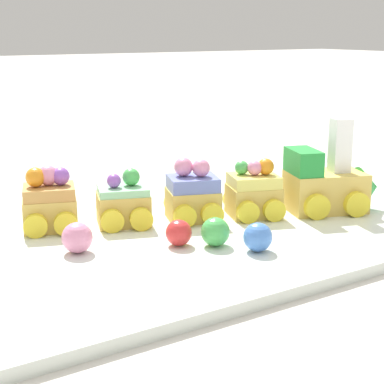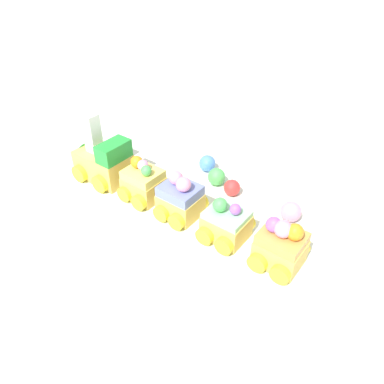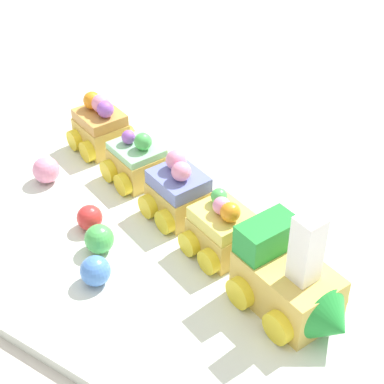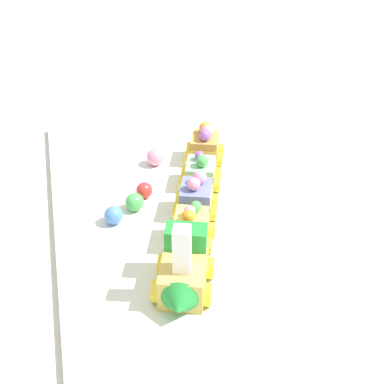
# 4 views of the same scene
# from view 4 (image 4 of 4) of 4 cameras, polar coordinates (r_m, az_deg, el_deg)

# --- Properties ---
(ground_plane) EXTENTS (10.00, 10.00, 0.00)m
(ground_plane) POSITION_cam_4_polar(r_m,az_deg,el_deg) (0.82, 0.42, -3.87)
(ground_plane) COLOR beige
(display_board) EXTENTS (0.74, 0.42, 0.01)m
(display_board) POSITION_cam_4_polar(r_m,az_deg,el_deg) (0.82, 0.42, -3.54)
(display_board) COLOR silver
(display_board) RESTS_ON ground_plane
(cake_train_locomotive) EXTENTS (0.12, 0.10, 0.11)m
(cake_train_locomotive) POSITION_cam_4_polar(r_m,az_deg,el_deg) (0.68, -0.95, -8.67)
(cake_train_locomotive) COLOR #E0BC56
(cake_train_locomotive) RESTS_ON display_board
(cake_car_lemon) EXTENTS (0.08, 0.08, 0.07)m
(cake_car_lemon) POSITION_cam_4_polar(r_m,az_deg,el_deg) (0.76, -0.10, -4.00)
(cake_car_lemon) COLOR #E0BC56
(cake_car_lemon) RESTS_ON display_board
(cake_car_blueberry) EXTENTS (0.08, 0.08, 0.07)m
(cake_car_blueberry) POSITION_cam_4_polar(r_m,az_deg,el_deg) (0.82, 0.43, -0.75)
(cake_car_blueberry) COLOR #E0BC56
(cake_car_blueberry) RESTS_ON display_board
(cake_car_mint) EXTENTS (0.08, 0.08, 0.06)m
(cake_car_mint) POSITION_cam_4_polar(r_m,az_deg,el_deg) (0.88, 0.92, 1.97)
(cake_car_mint) COLOR #E0BC56
(cake_car_mint) RESTS_ON display_board
(cake_car_caramel) EXTENTS (0.08, 0.08, 0.07)m
(cake_car_caramel) POSITION_cam_4_polar(r_m,az_deg,el_deg) (0.95, 1.37, 4.85)
(cake_car_caramel) COLOR #E0BC56
(cake_car_caramel) RESTS_ON display_board
(gumball_green) EXTENTS (0.03, 0.03, 0.03)m
(gumball_green) POSITION_cam_4_polar(r_m,az_deg,el_deg) (0.83, -6.15, -1.08)
(gumball_green) COLOR #4CBC56
(gumball_green) RESTS_ON display_board
(gumball_blue) EXTENTS (0.03, 0.03, 0.03)m
(gumball_blue) POSITION_cam_4_polar(r_m,az_deg,el_deg) (0.81, -8.37, -2.47)
(gumball_blue) COLOR #4C84E0
(gumball_blue) RESTS_ON display_board
(gumball_pink) EXTENTS (0.03, 0.03, 0.03)m
(gumball_pink) POSITION_cam_4_polar(r_m,az_deg,el_deg) (0.94, -3.97, 3.72)
(gumball_pink) COLOR pink
(gumball_pink) RESTS_ON display_board
(gumball_red) EXTENTS (0.03, 0.03, 0.03)m
(gumball_red) POSITION_cam_4_polar(r_m,az_deg,el_deg) (0.86, -5.10, 0.19)
(gumball_red) COLOR red
(gumball_red) RESTS_ON display_board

